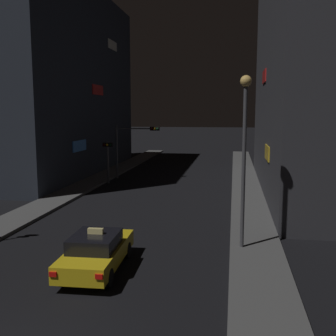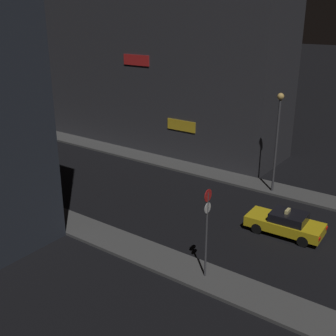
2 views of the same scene
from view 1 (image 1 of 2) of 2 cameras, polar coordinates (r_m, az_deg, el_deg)
sidewalk_left at (r=34.23m, az=-10.32°, el=-1.76°), size 2.18×53.23×0.17m
sidewalk_right at (r=32.28m, az=11.06°, el=-2.37°), size 2.18×53.23×0.17m
building_facade_left at (r=39.83m, az=-16.24°, el=11.58°), size 8.97×24.20×17.04m
building_facade_right at (r=31.08m, az=20.36°, el=13.59°), size 7.11×23.91×18.20m
taxi at (r=15.17m, az=-10.17°, el=-11.63°), size 1.96×4.51×1.62m
traffic_light_overhead at (r=34.82m, az=-4.90°, el=4.00°), size 3.88×0.42×4.65m
traffic_light_left_kerb at (r=32.87m, az=-8.59°, el=2.09°), size 0.80×0.42×3.43m
street_lamp_near_block at (r=16.52m, az=10.86°, el=4.34°), size 0.46×0.46×7.08m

